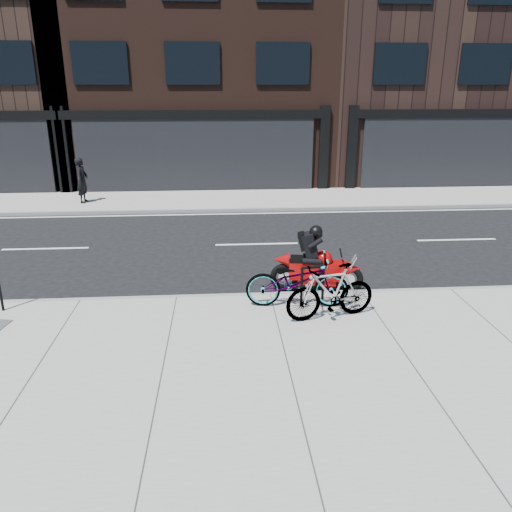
{
  "coord_description": "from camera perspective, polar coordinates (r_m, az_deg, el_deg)",
  "views": [
    {
      "loc": [
        -1.02,
        -11.79,
        4.39
      ],
      "look_at": [
        -0.29,
        -1.67,
        0.9
      ],
      "focal_mm": 35.0,
      "sensor_mm": 36.0,
      "label": 1
    }
  ],
  "objects": [
    {
      "name": "building_mideast",
      "position": [
        28.57,
        20.03,
        21.64
      ],
      "size": [
        12.0,
        10.0,
        12.5
      ],
      "primitive_type": "cube",
      "color": "black",
      "rests_on": "ground"
    },
    {
      "name": "motorcycle",
      "position": [
        11.06,
        7.42,
        -1.08
      ],
      "size": [
        2.06,
        0.74,
        1.55
      ],
      "rotation": [
        0.0,
        0.0,
        -0.17
      ],
      "color": "black",
      "rests_on": "ground"
    },
    {
      "name": "bicycle_rear",
      "position": [
        9.6,
        8.51,
        -4.05
      ],
      "size": [
        1.86,
        0.89,
        1.08
      ],
      "primitive_type": "imported",
      "rotation": [
        0.0,
        0.0,
        4.93
      ],
      "color": "gray",
      "rests_on": "sidewalk_near"
    },
    {
      "name": "bike_rack",
      "position": [
        10.09,
        6.47,
        -3.02
      ],
      "size": [
        0.51,
        0.13,
        0.85
      ],
      "rotation": [
        0.0,
        0.0,
        0.17
      ],
      "color": "black",
      "rests_on": "sidewalk_near"
    },
    {
      "name": "sidewalk_near",
      "position": [
        8.11,
        3.82,
        -13.27
      ],
      "size": [
        60.0,
        6.0,
        0.13
      ],
      "primitive_type": "cube",
      "color": "gray",
      "rests_on": "ground"
    },
    {
      "name": "pedestrian",
      "position": [
        20.18,
        -19.25,
        8.18
      ],
      "size": [
        0.47,
        0.66,
        1.7
      ],
      "primitive_type": "imported",
      "rotation": [
        0.0,
        0.0,
        1.46
      ],
      "color": "black",
      "rests_on": "sidewalk_far"
    },
    {
      "name": "building_center",
      "position": [
        26.47,
        -6.89,
        25.04
      ],
      "size": [
        12.0,
        10.0,
        14.5
      ],
      "primitive_type": "cube",
      "color": "black",
      "rests_on": "ground"
    },
    {
      "name": "ground",
      "position": [
        12.62,
        0.75,
        -1.38
      ],
      "size": [
        120.0,
        120.0,
        0.0
      ],
      "primitive_type": "plane",
      "color": "black",
      "rests_on": "ground"
    },
    {
      "name": "bicycle_front",
      "position": [
        10.03,
        4.74,
        -2.86
      ],
      "size": [
        2.12,
        0.91,
        1.09
      ],
      "primitive_type": "imported",
      "rotation": [
        0.0,
        0.0,
        1.48
      ],
      "color": "gray",
      "rests_on": "sidewalk_near"
    },
    {
      "name": "sidewalk_far",
      "position": [
        20.04,
        -1.13,
        6.49
      ],
      "size": [
        60.0,
        3.5,
        0.13
      ],
      "primitive_type": "cube",
      "color": "gray",
      "rests_on": "ground"
    }
  ]
}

